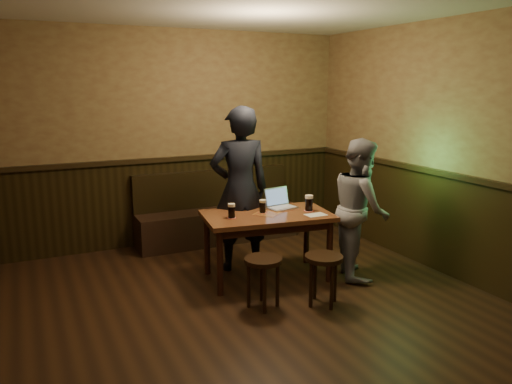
{
  "coord_description": "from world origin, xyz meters",
  "views": [
    {
      "loc": [
        -1.75,
        -3.41,
        2.08
      ],
      "look_at": [
        0.42,
        1.14,
        1.0
      ],
      "focal_mm": 35.0,
      "sensor_mm": 36.0,
      "label": 1
    }
  ],
  "objects_px": {
    "stool_right": "(324,265)",
    "pint_mid": "(263,206)",
    "stool_left": "(263,268)",
    "laptop": "(280,203)",
    "pub_table": "(267,222)",
    "person_suit": "(240,189)",
    "pint_left": "(232,211)",
    "person_grey": "(360,208)",
    "pint_right": "(309,203)",
    "bench": "(217,218)"
  },
  "relations": [
    {
      "from": "stool_right",
      "to": "pint_mid",
      "type": "distance_m",
      "value": 1.01
    },
    {
      "from": "stool_left",
      "to": "stool_right",
      "type": "height_order",
      "value": "stool_right"
    },
    {
      "from": "stool_left",
      "to": "laptop",
      "type": "xyz_separation_m",
      "value": [
        0.62,
        0.83,
        0.39
      ]
    },
    {
      "from": "pub_table",
      "to": "stool_left",
      "type": "distance_m",
      "value": 0.79
    },
    {
      "from": "person_suit",
      "to": "pint_left",
      "type": "bearing_deg",
      "value": 64.34
    },
    {
      "from": "pint_left",
      "to": "person_suit",
      "type": "distance_m",
      "value": 0.5
    },
    {
      "from": "pub_table",
      "to": "pint_left",
      "type": "relative_size",
      "value": 9.33
    },
    {
      "from": "stool_left",
      "to": "laptop",
      "type": "bearing_deg",
      "value": 53.36
    },
    {
      "from": "stool_right",
      "to": "pint_mid",
      "type": "height_order",
      "value": "pint_mid"
    },
    {
      "from": "stool_left",
      "to": "laptop",
      "type": "distance_m",
      "value": 1.11
    },
    {
      "from": "stool_left",
      "to": "pint_mid",
      "type": "distance_m",
      "value": 0.88
    },
    {
      "from": "pub_table",
      "to": "person_grey",
      "type": "bearing_deg",
      "value": -12.3
    },
    {
      "from": "person_suit",
      "to": "person_grey",
      "type": "relative_size",
      "value": 1.22
    },
    {
      "from": "stool_left",
      "to": "pint_right",
      "type": "relative_size",
      "value": 2.74
    },
    {
      "from": "stool_right",
      "to": "laptop",
      "type": "distance_m",
      "value": 1.1
    },
    {
      "from": "stool_left",
      "to": "pint_right",
      "type": "height_order",
      "value": "pint_right"
    },
    {
      "from": "pint_mid",
      "to": "person_suit",
      "type": "distance_m",
      "value": 0.39
    },
    {
      "from": "stool_right",
      "to": "laptop",
      "type": "relative_size",
      "value": 1.44
    },
    {
      "from": "pint_left",
      "to": "pint_right",
      "type": "xyz_separation_m",
      "value": [
        0.88,
        -0.09,
        0.01
      ]
    },
    {
      "from": "bench",
      "to": "pint_mid",
      "type": "xyz_separation_m",
      "value": [
        -0.03,
        -1.46,
        0.49
      ]
    },
    {
      "from": "laptop",
      "to": "pub_table",
      "type": "bearing_deg",
      "value": -152.37
    },
    {
      "from": "laptop",
      "to": "person_suit",
      "type": "distance_m",
      "value": 0.48
    },
    {
      "from": "stool_right",
      "to": "pint_mid",
      "type": "xyz_separation_m",
      "value": [
        -0.21,
        0.9,
        0.41
      ]
    },
    {
      "from": "pint_left",
      "to": "pint_mid",
      "type": "xyz_separation_m",
      "value": [
        0.39,
        0.05,
        -0.0
      ]
    },
    {
      "from": "stool_left",
      "to": "pint_left",
      "type": "height_order",
      "value": "pint_left"
    },
    {
      "from": "stool_right",
      "to": "person_grey",
      "type": "distance_m",
      "value": 1.0
    },
    {
      "from": "person_grey",
      "to": "pub_table",
      "type": "bearing_deg",
      "value": 93.98
    },
    {
      "from": "pub_table",
      "to": "pint_left",
      "type": "xyz_separation_m",
      "value": [
        -0.42,
        -0.0,
        0.17
      ]
    },
    {
      "from": "stool_right",
      "to": "person_grey",
      "type": "relative_size",
      "value": 0.32
    },
    {
      "from": "stool_right",
      "to": "pint_left",
      "type": "xyz_separation_m",
      "value": [
        -0.59,
        0.85,
        0.41
      ]
    },
    {
      "from": "pint_mid",
      "to": "person_grey",
      "type": "height_order",
      "value": "person_grey"
    },
    {
      "from": "bench",
      "to": "pint_right",
      "type": "height_order",
      "value": "bench"
    },
    {
      "from": "pint_left",
      "to": "pint_right",
      "type": "relative_size",
      "value": 0.87
    },
    {
      "from": "stool_left",
      "to": "pint_mid",
      "type": "bearing_deg",
      "value": 64.17
    },
    {
      "from": "pint_right",
      "to": "pint_left",
      "type": "bearing_deg",
      "value": 174.25
    },
    {
      "from": "stool_right",
      "to": "person_suit",
      "type": "xyz_separation_m",
      "value": [
        -0.32,
        1.25,
        0.54
      ]
    },
    {
      "from": "pub_table",
      "to": "person_suit",
      "type": "distance_m",
      "value": 0.52
    },
    {
      "from": "pint_left",
      "to": "person_suit",
      "type": "relative_size",
      "value": 0.08
    },
    {
      "from": "stool_left",
      "to": "person_grey",
      "type": "relative_size",
      "value": 0.32
    },
    {
      "from": "stool_left",
      "to": "laptop",
      "type": "height_order",
      "value": "laptop"
    },
    {
      "from": "pint_mid",
      "to": "pint_left",
      "type": "bearing_deg",
      "value": -172.19
    },
    {
      "from": "bench",
      "to": "person_grey",
      "type": "relative_size",
      "value": 1.44
    },
    {
      "from": "laptop",
      "to": "person_grey",
      "type": "distance_m",
      "value": 0.89
    },
    {
      "from": "person_suit",
      "to": "person_grey",
      "type": "bearing_deg",
      "value": 154.02
    },
    {
      "from": "laptop",
      "to": "person_grey",
      "type": "bearing_deg",
      "value": -45.13
    },
    {
      "from": "bench",
      "to": "pint_right",
      "type": "xyz_separation_m",
      "value": [
        0.47,
        -1.6,
        0.51
      ]
    },
    {
      "from": "pint_mid",
      "to": "pint_right",
      "type": "distance_m",
      "value": 0.52
    },
    {
      "from": "stool_right",
      "to": "pint_left",
      "type": "relative_size",
      "value": 3.18
    },
    {
      "from": "stool_right",
      "to": "pint_right",
      "type": "height_order",
      "value": "pint_right"
    },
    {
      "from": "bench",
      "to": "pub_table",
      "type": "relative_size",
      "value": 1.51
    }
  ]
}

